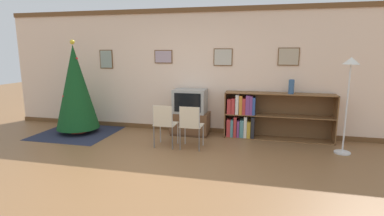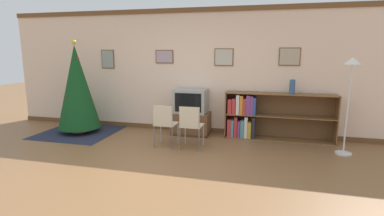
# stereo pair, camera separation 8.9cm
# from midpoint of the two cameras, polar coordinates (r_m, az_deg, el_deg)

# --- Properties ---
(ground_plane) EXTENTS (24.00, 24.00, 0.00)m
(ground_plane) POSITION_cam_midpoint_polar(r_m,az_deg,el_deg) (4.56, -8.51, -12.59)
(ground_plane) COLOR brown
(wall_back) EXTENTS (8.96, 0.11, 2.70)m
(wall_back) POSITION_cam_midpoint_polar(r_m,az_deg,el_deg) (6.66, -0.46, 7.00)
(wall_back) COLOR beige
(wall_back) RESTS_ON ground_plane
(area_rug) EXTENTS (1.62, 1.66, 0.01)m
(area_rug) POSITION_cam_midpoint_polar(r_m,az_deg,el_deg) (7.21, -21.06, -4.32)
(area_rug) COLOR #23283D
(area_rug) RESTS_ON ground_plane
(christmas_tree) EXTENTS (0.92, 0.92, 2.02)m
(christmas_tree) POSITION_cam_midpoint_polar(r_m,az_deg,el_deg) (7.02, -21.63, 3.65)
(christmas_tree) COLOR maroon
(christmas_tree) RESTS_ON area_rug
(tv_console) EXTENTS (0.82, 0.48, 0.49)m
(tv_console) POSITION_cam_midpoint_polar(r_m,az_deg,el_deg) (6.53, -0.76, -2.94)
(tv_console) COLOR #4C311E
(tv_console) RESTS_ON ground_plane
(television) EXTENTS (0.69, 0.47, 0.51)m
(television) POSITION_cam_midpoint_polar(r_m,az_deg,el_deg) (6.42, -0.78, 1.35)
(television) COLOR #9E9E99
(television) RESTS_ON tv_console
(folding_chair_left) EXTENTS (0.40, 0.40, 0.82)m
(folding_chair_left) POSITION_cam_midpoint_polar(r_m,az_deg,el_deg) (5.64, -5.72, -2.85)
(folding_chair_left) COLOR beige
(folding_chair_left) RESTS_ON ground_plane
(folding_chair_right) EXTENTS (0.40, 0.40, 0.82)m
(folding_chair_right) POSITION_cam_midpoint_polar(r_m,az_deg,el_deg) (5.50, -0.71, -3.16)
(folding_chair_right) COLOR beige
(folding_chair_right) RESTS_ON ground_plane
(bookshelf) EXTENTS (2.18, 0.36, 0.96)m
(bookshelf) POSITION_cam_midpoint_polar(r_m,az_deg,el_deg) (6.35, 12.14, -1.60)
(bookshelf) COLOR brown
(bookshelf) RESTS_ON ground_plane
(vase) EXTENTS (0.11, 0.11, 0.29)m
(vase) POSITION_cam_midpoint_polar(r_m,az_deg,el_deg) (6.24, 18.01, 3.92)
(vase) COLOR #335684
(vase) RESTS_ON bookshelf
(standing_lamp) EXTENTS (0.28, 0.28, 1.70)m
(standing_lamp) POSITION_cam_midpoint_polar(r_m,az_deg,el_deg) (5.78, 27.40, 4.68)
(standing_lamp) COLOR silver
(standing_lamp) RESTS_ON ground_plane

